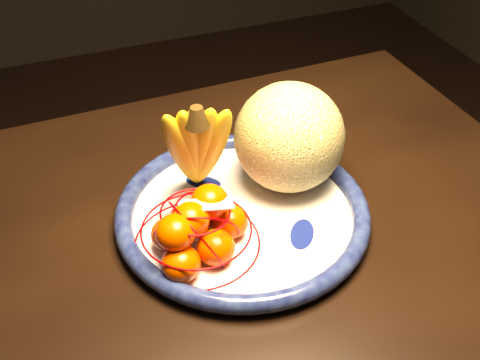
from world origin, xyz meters
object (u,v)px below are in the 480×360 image
object	(u,v)px
dining_table	(105,327)
banana_bunch	(197,143)
fruit_bowl	(242,213)
mandarin_bag	(197,230)
cantaloupe	(289,137)

from	to	relation	value
dining_table	banana_bunch	size ratio (longest dim) A/B	7.54
dining_table	fruit_bowl	distance (m)	0.25
dining_table	mandarin_bag	bearing A→B (deg)	3.25
fruit_bowl	cantaloupe	xyz separation A→B (m)	(0.09, 0.05, 0.08)
dining_table	fruit_bowl	xyz separation A→B (m)	(0.23, 0.06, 0.09)
cantaloupe	mandarin_bag	size ratio (longest dim) A/B	0.73
dining_table	mandarin_bag	size ratio (longest dim) A/B	6.52
dining_table	banana_bunch	xyz separation A→B (m)	(0.18, 0.12, 0.19)
cantaloupe	fruit_bowl	bearing A→B (deg)	-153.86
dining_table	mandarin_bag	xyz separation A→B (m)	(0.14, 0.01, 0.13)
banana_bunch	mandarin_bag	bearing A→B (deg)	-97.16
dining_table	fruit_bowl	world-z (taller)	fruit_bowl
cantaloupe	mandarin_bag	xyz separation A→B (m)	(-0.18, -0.09, -0.05)
fruit_bowl	banana_bunch	size ratio (longest dim) A/B	1.92
mandarin_bag	dining_table	bearing A→B (deg)	-175.58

